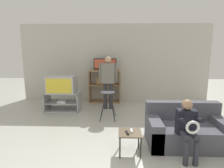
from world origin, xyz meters
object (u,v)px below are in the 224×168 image
(folding_stool, at_px, (108,97))
(person_seated_child, at_px, (187,125))
(media_shelf, at_px, (105,86))
(remote_control_white, at_px, (131,130))
(television_flat, at_px, (105,65))
(person_standing_adult, at_px, (108,78))
(tv_stand, at_px, (63,101))
(couch, at_px, (186,130))
(snack_table, at_px, (130,135))
(remote_control_black, at_px, (127,133))
(television_main, at_px, (62,84))

(folding_stool, relative_size, person_seated_child, 0.74)
(media_shelf, relative_size, remote_control_white, 7.46)
(television_flat, xyz_separation_m, person_standing_adult, (0.14, -0.77, -0.32))
(tv_stand, distance_m, remote_control_white, 2.93)
(media_shelf, distance_m, couch, 3.32)
(snack_table, bearing_deg, person_seated_child, -6.14)
(tv_stand, bearing_deg, television_flat, 37.65)
(couch, xyz_separation_m, person_standing_adult, (-1.57, 2.08, 0.68))
(remote_control_white, bearing_deg, person_seated_child, -10.53)
(remote_control_black, bearing_deg, couch, 8.61)
(television_flat, height_order, person_standing_adult, person_standing_adult)
(remote_control_black, height_order, remote_control_white, same)
(television_main, bearing_deg, remote_control_white, -50.56)
(tv_stand, height_order, person_standing_adult, person_standing_adult)
(couch, bearing_deg, person_standing_adult, 127.11)
(couch, bearing_deg, snack_table, -160.58)
(tv_stand, height_order, remote_control_white, tv_stand)
(remote_control_white, height_order, person_standing_adult, person_standing_adult)
(television_flat, relative_size, remote_control_white, 5.24)
(television_main, bearing_deg, person_standing_adult, 5.89)
(remote_control_white, bearing_deg, tv_stand, 128.17)
(television_main, xyz_separation_m, media_shelf, (1.18, 0.88, -0.22))
(folding_stool, height_order, snack_table, folding_stool)
(tv_stand, bearing_deg, television_main, 161.70)
(media_shelf, xyz_separation_m, remote_control_white, (0.69, -3.15, -0.16))
(tv_stand, distance_m, person_standing_adult, 1.50)
(folding_stool, distance_m, person_seated_child, 2.17)
(television_flat, distance_m, person_seated_child, 3.73)
(television_main, xyz_separation_m, remote_control_black, (1.79, -2.36, -0.38))
(tv_stand, xyz_separation_m, media_shelf, (1.17, 0.88, 0.29))
(person_standing_adult, bearing_deg, tv_stand, -173.91)
(remote_control_white, bearing_deg, media_shelf, 101.19)
(snack_table, distance_m, couch, 1.13)
(tv_stand, relative_size, media_shelf, 0.92)
(television_main, relative_size, media_shelf, 0.74)
(television_main, distance_m, television_flat, 1.57)
(person_seated_child, bearing_deg, person_standing_adult, 118.97)
(television_main, relative_size, couch, 0.55)
(remote_control_white, height_order, couch, couch)
(television_main, height_order, media_shelf, media_shelf)
(television_main, relative_size, person_standing_adult, 0.51)
(tv_stand, height_order, media_shelf, media_shelf)
(couch, bearing_deg, television_flat, 121.10)
(television_main, bearing_deg, folding_stool, -28.15)
(folding_stool, bearing_deg, snack_table, -73.62)
(television_main, distance_m, media_shelf, 1.49)
(remote_control_black, bearing_deg, television_flat, 88.57)
(media_shelf, xyz_separation_m, person_standing_adult, (0.16, -0.74, 0.39))
(person_standing_adult, xyz_separation_m, person_seated_child, (1.41, -2.55, -0.38))
(tv_stand, relative_size, television_main, 1.25)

